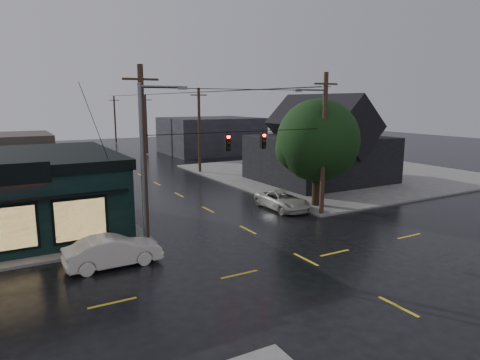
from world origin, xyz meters
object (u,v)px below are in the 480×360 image
utility_pole_ne (321,215)px  suv_silver (283,200)px  utility_pole_nw (147,244)px  corner_tree (318,141)px  sedan_cream (113,251)px

utility_pole_ne → suv_silver: size_ratio=1.99×
utility_pole_nw → suv_silver: size_ratio=1.99×
corner_tree → suv_silver: (-2.78, 0.63, -4.49)m
utility_pole_nw → suv_silver: utility_pole_nw is taller
utility_pole_nw → sedan_cream: utility_pole_nw is taller
corner_tree → utility_pole_ne: bearing=-121.0°
corner_tree → utility_pole_nw: bearing=-171.3°
corner_tree → utility_pole_nw: corner_tree is taller
corner_tree → utility_pole_nw: size_ratio=0.81×
utility_pole_ne → utility_pole_nw: bearing=180.0°
utility_pole_ne → corner_tree: bearing=59.0°
sedan_cream → suv_silver: sedan_cream is taller
sedan_cream → suv_silver: bearing=-70.3°
utility_pole_nw → utility_pole_ne: same height
sedan_cream → suv_silver: 14.99m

